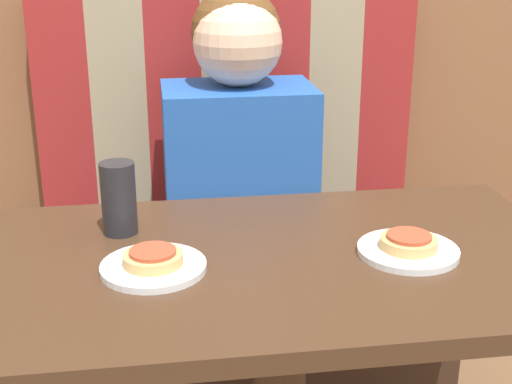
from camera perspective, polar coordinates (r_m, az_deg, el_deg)
booth_seat at (r=2.01m, az=-1.29°, el=-9.86°), size 1.05×0.55×0.49m
booth_backrest at (r=2.03m, az=-2.26°, el=7.20°), size 1.05×0.07×0.61m
dining_table at (r=1.31m, az=1.97°, el=-9.00°), size 1.06×0.62×0.71m
person at (r=1.80m, az=-1.44°, el=5.85°), size 0.38×0.26×0.64m
plate_left at (r=1.22m, az=-8.21°, el=-5.96°), size 0.18×0.18×0.01m
plate_right at (r=1.29m, az=12.06°, el=-4.62°), size 0.18×0.18×0.01m
pizza_left at (r=1.21m, az=-8.25°, el=-5.21°), size 0.10×0.10×0.03m
pizza_right at (r=1.29m, az=12.11°, el=-3.91°), size 0.10×0.10×0.03m
drinking_cup at (r=1.35m, az=-10.93°, el=-0.49°), size 0.07×0.07×0.14m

